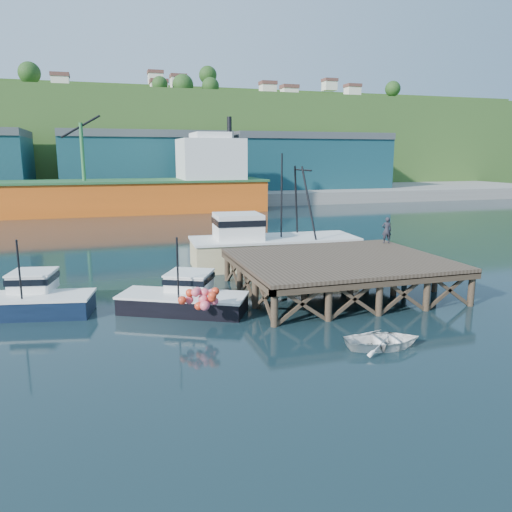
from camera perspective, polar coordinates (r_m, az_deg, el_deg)
name	(u,v)px	position (r m, az deg, el deg)	size (l,w,h in m)	color
ground	(251,300)	(28.67, -0.62, -5.01)	(300.00, 300.00, 0.00)	black
wharf	(340,261)	(30.01, 9.59, -0.60)	(12.00, 10.00, 2.62)	brown
far_quay	(145,194)	(96.94, -12.60, 6.95)	(160.00, 40.00, 2.00)	gray
warehouse_mid	(146,165)	(91.71, -12.48, 10.16)	(28.00, 16.00, 9.00)	#17424C
warehouse_right	(303,164)	(98.89, 5.40, 10.45)	(30.00, 16.00, 9.00)	#17424C
cargo_ship	(96,190)	(74.52, -17.78, 7.20)	(55.50, 10.00, 13.75)	orange
hillside	(132,143)	(126.63, -13.96, 12.41)	(220.00, 50.00, 22.00)	#2D511E
boat_navy	(29,299)	(28.52, -24.53, -4.45)	(6.85, 4.21, 4.08)	#0E1B33
boat_black	(185,297)	(26.78, -8.14, -4.64)	(7.03, 5.93, 4.11)	black
trawler	(271,243)	(37.16, 1.69, 1.49)	(12.58, 5.13, 8.26)	beige
dinghy	(383,340)	(22.34, 14.34, -9.30)	(2.35, 3.30, 0.68)	white
dockworker	(387,230)	(35.67, 14.71, 2.87)	(0.66, 0.44, 1.82)	black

